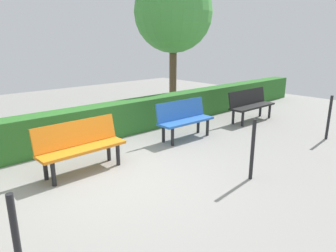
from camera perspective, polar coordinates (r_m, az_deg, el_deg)
ground_plane at (r=5.06m, az=-10.46°, el=-9.86°), size 19.84×19.84×0.00m
bench_black at (r=8.75m, az=15.17°, el=4.09°), size 1.62×0.48×0.86m
bench_blue at (r=6.90m, az=3.04°, el=1.55°), size 1.41×0.50×0.86m
bench_orange at (r=5.34m, az=-16.10°, el=-3.28°), size 1.49×0.49×0.86m
hedge_row at (r=7.08m, az=-11.45°, el=0.87°), size 15.84×0.51×0.78m
tree_near at (r=10.23m, az=0.98°, el=20.36°), size 2.49×2.49×4.25m
railing_post_near at (r=7.71m, az=27.90°, el=1.40°), size 0.06×0.06×1.00m
railing_post_mid at (r=5.00m, az=15.53°, el=-4.29°), size 0.06×0.06×1.00m
railing_post_far at (r=3.00m, az=-26.33°, el=-19.82°), size 0.06×0.06×1.00m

